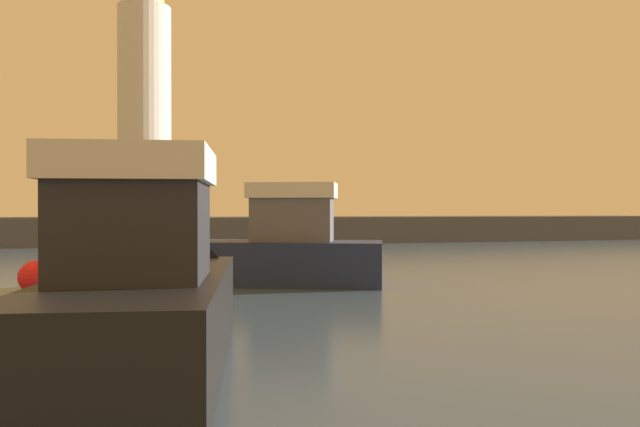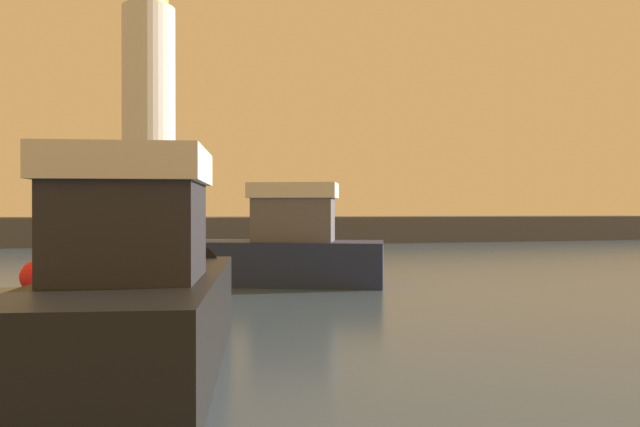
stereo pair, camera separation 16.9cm
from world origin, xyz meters
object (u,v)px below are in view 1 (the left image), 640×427
motorboat_2 (255,252)px  motorboat_3 (155,293)px  lighthouse (144,96)px  mooring_buoy (35,277)px

motorboat_2 → motorboat_3: motorboat_2 is taller
lighthouse → motorboat_3: (1.63, -35.21, -9.82)m
motorboat_2 → mooring_buoy: motorboat_2 is taller
motorboat_3 → mooring_buoy: motorboat_3 is taller
motorboat_2 → mooring_buoy: size_ratio=8.70×
mooring_buoy → motorboat_3: bearing=-67.3°
motorboat_2 → lighthouse: bearing=100.3°
lighthouse → motorboat_3: lighthouse is taller
motorboat_2 → motorboat_3: bearing=-107.7°
mooring_buoy → motorboat_2: bearing=5.3°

